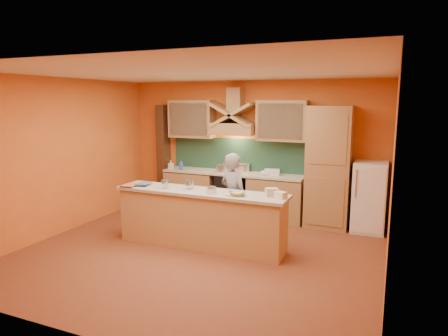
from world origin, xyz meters
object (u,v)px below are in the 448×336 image
at_px(person, 233,197).
at_px(mixing_bowl, 237,194).
at_px(fridge, 369,197).
at_px(stove, 232,194).
at_px(kitchen_scale, 211,191).

bearing_deg(person, mixing_bowl, 139.15).
relative_size(fridge, mixing_bowl, 5.18).
bearing_deg(stove, person, -67.65).
relative_size(person, mixing_bowl, 6.10).
height_order(kitchen_scale, mixing_bowl, kitchen_scale).
bearing_deg(kitchen_scale, fridge, 62.88).
distance_m(fridge, kitchen_scale, 3.04).
bearing_deg(person, stove, -45.82).
bearing_deg(fridge, person, -145.68).
bearing_deg(fridge, mixing_bowl, -132.67).
bearing_deg(mixing_bowl, person, 117.32).
xyz_separation_m(stove, person, (0.59, -1.44, 0.32)).
xyz_separation_m(fridge, person, (-2.11, -1.44, 0.12)).
xyz_separation_m(fridge, kitchen_scale, (-2.25, -2.02, 0.34)).
bearing_deg(stove, kitchen_scale, -77.42).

